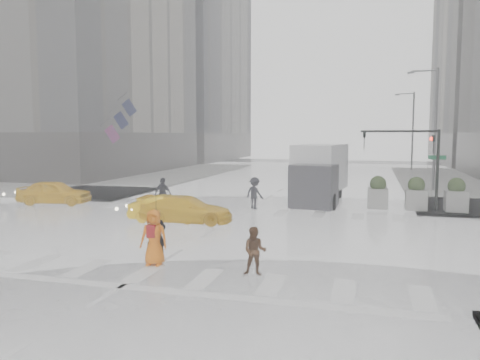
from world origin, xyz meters
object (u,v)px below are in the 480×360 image
(pedestrian_brown, at_px, (255,251))
(pedestrian_orange, at_px, (154,237))
(traffic_signal_pole, at_px, (418,153))
(taxi_front, at_px, (54,192))
(box_truck, at_px, (319,172))
(taxi_mid, at_px, (169,209))

(pedestrian_brown, xyz_separation_m, pedestrian_orange, (-3.42, 0.18, 0.18))
(traffic_signal_pole, relative_size, pedestrian_orange, 2.46)
(traffic_signal_pole, distance_m, taxi_front, 21.15)
(traffic_signal_pole, bearing_deg, pedestrian_brown, -113.15)
(traffic_signal_pole, relative_size, taxi_front, 1.04)
(pedestrian_orange, relative_size, box_truck, 0.27)
(traffic_signal_pole, height_order, taxi_mid, traffic_signal_pole)
(pedestrian_brown, distance_m, taxi_mid, 9.50)
(pedestrian_brown, xyz_separation_m, box_truck, (0.18, 15.43, 1.17))
(traffic_signal_pole, bearing_deg, taxi_mid, -153.00)
(pedestrian_orange, bearing_deg, box_truck, 69.19)
(taxi_mid, bearing_deg, pedestrian_orange, -166.43)
(taxi_front, height_order, taxi_mid, taxi_front)
(taxi_front, distance_m, box_truck, 16.12)
(pedestrian_brown, bearing_deg, pedestrian_orange, 170.53)
(traffic_signal_pole, xyz_separation_m, taxi_front, (-20.83, -2.70, -2.48))
(pedestrian_brown, relative_size, pedestrian_orange, 0.81)
(pedestrian_brown, relative_size, taxi_mid, 0.39)
(pedestrian_brown, height_order, pedestrian_orange, pedestrian_orange)
(traffic_signal_pole, xyz_separation_m, box_truck, (-5.50, 2.15, -1.30))
(pedestrian_brown, height_order, taxi_mid, pedestrian_brown)
(pedestrian_orange, height_order, taxi_front, pedestrian_orange)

